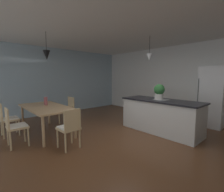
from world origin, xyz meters
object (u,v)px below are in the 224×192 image
object	(u,v)px
dining_table	(46,109)
refrigerator	(212,97)
chair_far_left	(68,109)
potted_plant_on_island	(159,91)
chair_kitchen_end	(70,127)
kitchen_island	(161,115)
vase_on_dining_table	(46,101)
chair_near_right	(15,126)
chair_near_left	(7,118)

from	to	relation	value
dining_table	refrigerator	world-z (taller)	refrigerator
chair_far_left	refrigerator	world-z (taller)	refrigerator
refrigerator	potted_plant_on_island	size ratio (longest dim) A/B	4.29
chair_kitchen_end	potted_plant_on_island	bearing A→B (deg)	74.95
kitchen_island	refrigerator	distance (m)	1.85
chair_kitchen_end	vase_on_dining_table	bearing A→B (deg)	176.65
chair_near_right	chair_kitchen_end	bearing A→B (deg)	43.32
chair_kitchen_end	chair_far_left	size ratio (longest dim) A/B	1.00
kitchen_island	vase_on_dining_table	xyz separation A→B (m)	(-2.30, -2.31, 0.38)
chair_far_left	chair_near_right	xyz separation A→B (m)	(0.85, -1.68, 0.00)
chair_near_left	refrigerator	distance (m)	5.86
chair_near_left	dining_table	bearing A→B (deg)	63.04
dining_table	chair_near_left	size ratio (longest dim) A/B	2.18
dining_table	chair_kitchen_end	world-z (taller)	chair_kitchen_end
chair_kitchen_end	dining_table	bearing A→B (deg)	-179.89
chair_near_left	chair_far_left	distance (m)	1.68
chair_kitchen_end	potted_plant_on_island	distance (m)	2.58
chair_kitchen_end	chair_near_right	bearing A→B (deg)	-136.68
kitchen_island	dining_table	bearing A→B (deg)	-130.12
potted_plant_on_island	vase_on_dining_table	size ratio (longest dim) A/B	1.92
refrigerator	vase_on_dining_table	distance (m)	5.00
refrigerator	dining_table	bearing A→B (deg)	-125.23
chair_kitchen_end	chair_near_left	bearing A→B (deg)	-154.24
chair_kitchen_end	refrigerator	xyz separation A→B (m)	(1.51, 4.01, 0.45)
dining_table	chair_near_right	bearing A→B (deg)	-63.14
chair_near_left	kitchen_island	bearing A→B (deg)	52.90
chair_far_left	chair_near_left	bearing A→B (deg)	-89.99
potted_plant_on_island	chair_kitchen_end	bearing A→B (deg)	-105.05
dining_table	vase_on_dining_table	bearing A→B (deg)	160.73
refrigerator	potted_plant_on_island	xyz separation A→B (m)	(-0.87, -1.60, 0.21)
dining_table	kitchen_island	size ratio (longest dim) A/B	0.86
chair_near_left	chair_kitchen_end	bearing A→B (deg)	25.76
chair_kitchen_end	kitchen_island	world-z (taller)	kitchen_island
chair_near_right	refrigerator	size ratio (longest dim) A/B	0.47
chair_far_left	kitchen_island	bearing A→B (deg)	32.60
kitchen_island	vase_on_dining_table	bearing A→B (deg)	-134.88
dining_table	chair_far_left	size ratio (longest dim) A/B	2.18
chair_near_right	kitchen_island	distance (m)	3.62
chair_kitchen_end	refrigerator	world-z (taller)	refrigerator
potted_plant_on_island	vase_on_dining_table	distance (m)	3.23
dining_table	chair_far_left	bearing A→B (deg)	116.97
dining_table	chair_near_right	world-z (taller)	chair_near_right
kitchen_island	vase_on_dining_table	distance (m)	3.29
chair_near_right	kitchen_island	bearing A→B (deg)	63.69
refrigerator	potted_plant_on_island	bearing A→B (deg)	-118.47
dining_table	chair_kitchen_end	size ratio (longest dim) A/B	2.18
chair_far_left	refrigerator	distance (m)	4.57
refrigerator	chair_kitchen_end	bearing A→B (deg)	-110.71
chair_near_left	chair_far_left	world-z (taller)	same
vase_on_dining_table	kitchen_island	bearing A→B (deg)	45.12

